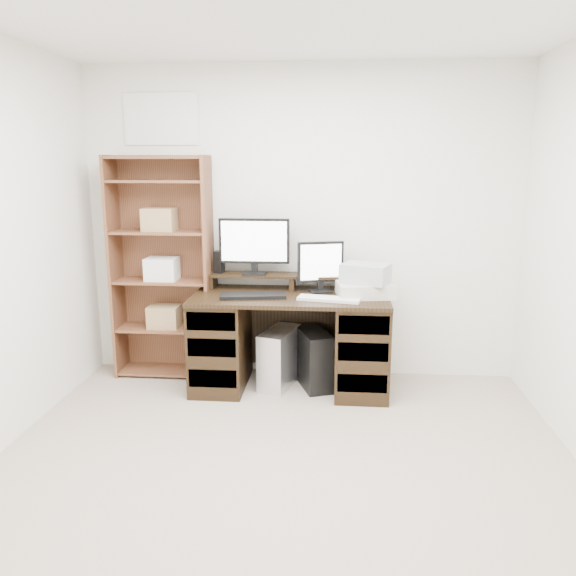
# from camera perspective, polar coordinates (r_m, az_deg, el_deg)

# --- Properties ---
(room) EXTENTS (3.54, 4.04, 2.54)m
(room) POSITION_cam_1_polar(r_m,az_deg,el_deg) (2.60, -1.47, 1.75)
(room) COLOR tan
(room) RESTS_ON ground
(desk) EXTENTS (1.50, 0.70, 0.75)m
(desk) POSITION_cam_1_polar(r_m,az_deg,el_deg) (4.41, 0.24, -5.25)
(desk) COLOR black
(desk) RESTS_ON ground
(riser_shelf) EXTENTS (1.40, 0.22, 0.12)m
(riser_shelf) POSITION_cam_1_polar(r_m,az_deg,el_deg) (4.49, 0.46, 1.08)
(riser_shelf) COLOR black
(riser_shelf) RESTS_ON desk
(monitor_wide) EXTENTS (0.56, 0.14, 0.44)m
(monitor_wide) POSITION_cam_1_polar(r_m,az_deg,el_deg) (4.46, -3.45, 4.57)
(monitor_wide) COLOR black
(monitor_wide) RESTS_ON riser_shelf
(monitor_small) EXTENTS (0.36, 0.18, 0.40)m
(monitor_small) POSITION_cam_1_polar(r_m,az_deg,el_deg) (4.37, 3.32, 2.37)
(monitor_small) COLOR black
(monitor_small) RESTS_ON desk
(speaker) EXTENTS (0.09, 0.09, 0.18)m
(speaker) POSITION_cam_1_polar(r_m,az_deg,el_deg) (4.56, -7.02, 2.65)
(speaker) COLOR black
(speaker) RESTS_ON riser_shelf
(keyboard_black) EXTENTS (0.51, 0.24, 0.03)m
(keyboard_black) POSITION_cam_1_polar(r_m,az_deg,el_deg) (4.22, -3.57, -0.80)
(keyboard_black) COLOR black
(keyboard_black) RESTS_ON desk
(keyboard_white) EXTENTS (0.48, 0.22, 0.02)m
(keyboard_white) POSITION_cam_1_polar(r_m,az_deg,el_deg) (4.14, 4.19, -1.12)
(keyboard_white) COLOR silver
(keyboard_white) RESTS_ON desk
(mouse) EXTENTS (0.09, 0.06, 0.03)m
(mouse) POSITION_cam_1_polar(r_m,az_deg,el_deg) (4.18, 7.84, -1.00)
(mouse) COLOR white
(mouse) RESTS_ON desk
(printer) EXTENTS (0.46, 0.37, 0.10)m
(printer) POSITION_cam_1_polar(r_m,az_deg,el_deg) (4.29, 7.83, -0.15)
(printer) COLOR #BDB6A5
(printer) RESTS_ON desk
(basket) EXTENTS (0.40, 0.35, 0.15)m
(basket) POSITION_cam_1_polar(r_m,az_deg,el_deg) (4.27, 7.88, 1.48)
(basket) COLOR #A5ACB0
(basket) RESTS_ON printer
(tower_silver) EXTENTS (0.32, 0.49, 0.46)m
(tower_silver) POSITION_cam_1_polar(r_m,az_deg,el_deg) (4.49, -0.86, -7.08)
(tower_silver) COLOR silver
(tower_silver) RESTS_ON ground
(tower_black) EXTENTS (0.33, 0.49, 0.45)m
(tower_black) POSITION_cam_1_polar(r_m,az_deg,el_deg) (4.48, 2.60, -7.15)
(tower_black) COLOR black
(tower_black) RESTS_ON ground
(bookshelf) EXTENTS (0.80, 0.30, 1.80)m
(bookshelf) POSITION_cam_1_polar(r_m,az_deg,el_deg) (4.68, -12.59, 2.18)
(bookshelf) COLOR brown
(bookshelf) RESTS_ON ground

